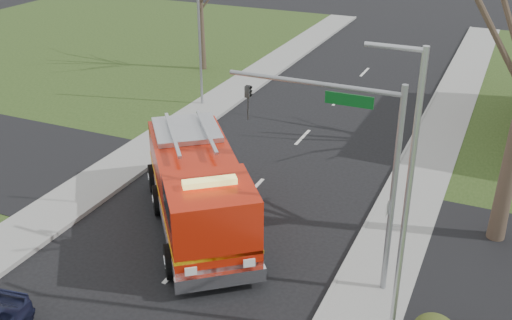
% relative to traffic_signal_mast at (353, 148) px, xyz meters
% --- Properties ---
extents(ground, '(120.00, 120.00, 0.00)m').
position_rel_traffic_signal_mast_xyz_m(ground, '(-5.21, -1.50, -4.71)').
color(ground, black).
rests_on(ground, ground).
extents(sidewalk_right, '(2.40, 80.00, 0.15)m').
position_rel_traffic_signal_mast_xyz_m(sidewalk_right, '(0.99, -1.50, -4.63)').
color(sidewalk_right, gray).
rests_on(sidewalk_right, ground).
extents(sidewalk_left, '(2.40, 80.00, 0.15)m').
position_rel_traffic_signal_mast_xyz_m(sidewalk_left, '(-11.41, -1.50, -4.63)').
color(sidewalk_left, gray).
rests_on(sidewalk_left, ground).
extents(traffic_signal_mast, '(5.29, 0.18, 6.80)m').
position_rel_traffic_signal_mast_xyz_m(traffic_signal_mast, '(0.00, 0.00, 0.00)').
color(traffic_signal_mast, gray).
rests_on(traffic_signal_mast, ground).
extents(streetlight_pole, '(1.48, 0.16, 8.40)m').
position_rel_traffic_signal_mast_xyz_m(streetlight_pole, '(1.93, -2.00, -0.16)').
color(streetlight_pole, '#B7BABF').
rests_on(streetlight_pole, ground).
extents(utility_pole_far, '(0.14, 0.14, 7.00)m').
position_rel_traffic_signal_mast_xyz_m(utility_pole_far, '(-12.01, 12.50, -1.21)').
color(utility_pole_far, gray).
rests_on(utility_pole_far, ground).
extents(fire_engine, '(7.31, 8.25, 3.34)m').
position_rel_traffic_signal_mast_xyz_m(fire_engine, '(-5.76, 0.94, -3.20)').
color(fire_engine, '#B61B08').
rests_on(fire_engine, ground).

